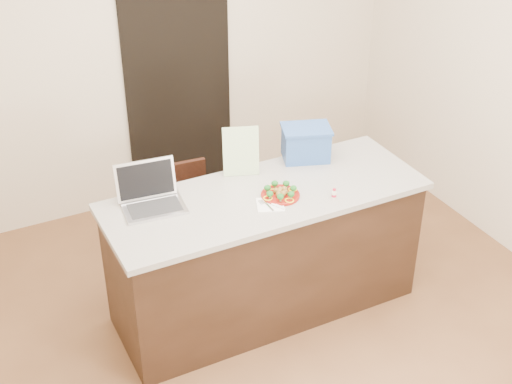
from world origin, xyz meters
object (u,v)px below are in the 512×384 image
island (265,252)px  chair (187,213)px  plate (280,195)px  blue_box (306,143)px  laptop (150,194)px  yogurt_bottle (334,194)px  napkin (270,205)px

island → chair: size_ratio=2.45×
plate → blue_box: size_ratio=0.63×
island → chair: 0.72m
laptop → chair: bearing=54.9°
plate → yogurt_bottle: 0.33m
laptop → chair: 0.79m
island → plate: bearing=-47.4°
plate → chair: plate is taller
plate → chair: bearing=115.9°
plate → chair: (-0.36, 0.73, -0.45)m
laptop → blue_box: (1.14, 0.08, 0.05)m
napkin → yogurt_bottle: (0.39, -0.11, 0.02)m
island → yogurt_bottle: bearing=-34.7°
yogurt_bottle → laptop: (-1.04, 0.45, 0.04)m
blue_box → chair: blue_box is taller
plate → laptop: size_ratio=0.62×
laptop → island: bearing=-10.5°
island → laptop: bearing=163.5°
island → blue_box: size_ratio=5.35×
island → plate: (0.07, -0.07, 0.47)m
laptop → plate: bearing=-14.1°
island → plate: plate is taller
plate → blue_box: 0.54m
napkin → blue_box: 0.66m
napkin → laptop: laptop is taller
plate → blue_box: blue_box is taller
island → napkin: bearing=-105.8°
yogurt_bottle → laptop: size_ratio=0.17×
plate → laptop: 0.81m
blue_box → chair: 1.00m
yogurt_bottle → laptop: bearing=156.7°
blue_box → chair: (-0.75, 0.37, -0.56)m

